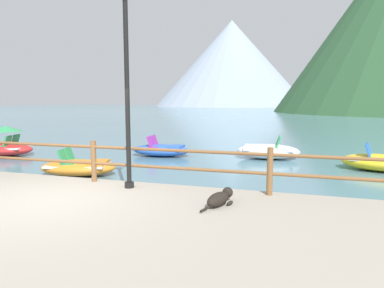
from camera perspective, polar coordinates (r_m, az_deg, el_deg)
The scene contains 10 objects.
ground_plane at distance 45.58m, azimuth 11.34°, elevation 4.26°, with size 200.00×200.00×0.00m, color slate.
dock_railing at distance 8.28m, azimuth -15.86°, elevation -2.03°, with size 23.92×0.12×0.95m.
lamp_post at distance 7.43m, azimuth -10.68°, elevation 11.86°, with size 0.28×0.28×4.13m.
dog_resting at distance 6.31m, azimuth 4.58°, elevation -8.87°, with size 0.47×1.05×0.26m.
pedal_boat_0 at distance 11.10m, azimuth -18.12°, elevation -3.60°, with size 2.51×1.78×0.82m.
pedal_boat_1 at distance 16.23m, azimuth -28.48°, elevation -0.23°, with size 2.60×1.78×1.22m.
pedal_boat_2 at distance 13.83m, azimuth 12.35°, elevation -1.12°, with size 2.48×1.52×0.89m.
pedal_boat_3 at distance 14.22m, azimuth -5.07°, elevation -0.94°, with size 2.46×1.39×0.82m.
pedal_boat_4 at distance 12.74m, azimuth 28.60°, elevation -2.61°, with size 2.61×1.83×0.87m.
distant_peak at distance 127.23m, azimuth 6.46°, elevation 12.96°, with size 53.72×53.72×30.01m, color #93A3B7.
Camera 1 is at (4.45, -5.31, 2.27)m, focal length 32.48 mm.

